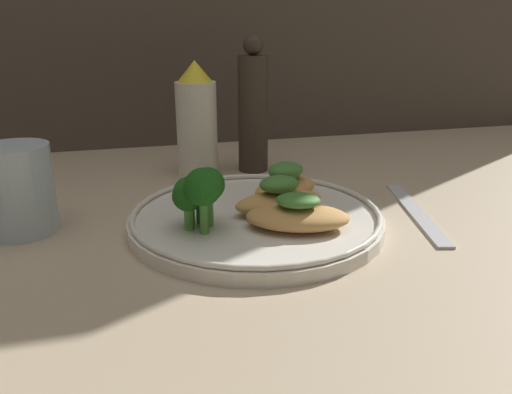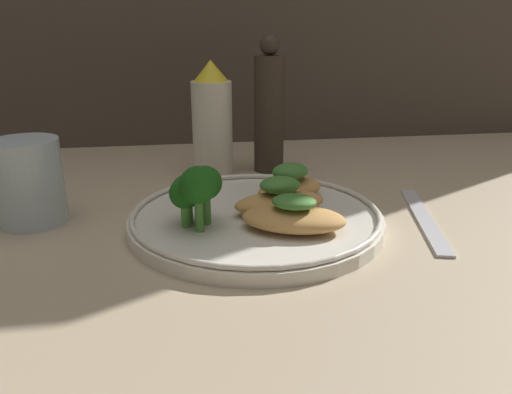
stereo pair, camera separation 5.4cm
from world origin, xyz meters
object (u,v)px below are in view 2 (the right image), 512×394
object	(u,v)px
plate	(256,218)
sauce_bottle	(212,120)
drinking_glass	(29,182)
broccoli_bunch	(195,188)
pepper_grinder	(269,110)

from	to	relation	value
plate	sauce_bottle	distance (cm)	22.84
drinking_glass	broccoli_bunch	bearing A→B (deg)	-21.82
pepper_grinder	drinking_glass	distance (cm)	34.37
broccoli_bunch	sauce_bottle	size ratio (longest dim) A/B	0.41
sauce_bottle	plate	bearing A→B (deg)	-81.69
plate	sauce_bottle	size ratio (longest dim) A/B	1.70
broccoli_bunch	drinking_glass	bearing A→B (deg)	158.18
plate	drinking_glass	xyz separation A→B (cm)	(-24.53, 4.95, 3.75)
plate	drinking_glass	size ratio (longest dim) A/B	2.94
broccoli_bunch	drinking_glass	world-z (taller)	drinking_glass
broccoli_bunch	pepper_grinder	size ratio (longest dim) A/B	0.34
broccoli_bunch	drinking_glass	distance (cm)	19.35
broccoli_bunch	sauce_bottle	xyz separation A→B (cm)	(3.43, 23.80, 2.39)
broccoli_bunch	pepper_grinder	world-z (taller)	pepper_grinder
pepper_grinder	drinking_glass	size ratio (longest dim) A/B	2.08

